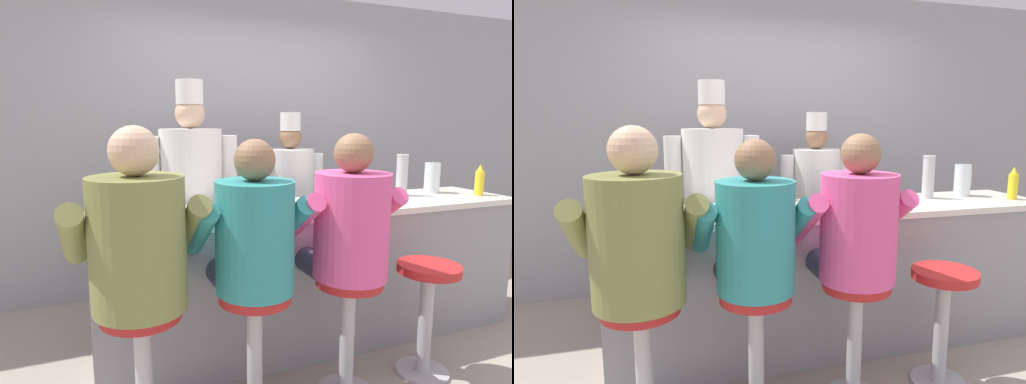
{
  "view_description": "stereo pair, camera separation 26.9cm",
  "coord_description": "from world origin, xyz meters",
  "views": [
    {
      "loc": [
        -1.43,
        -2.19,
        1.52
      ],
      "look_at": [
        -0.47,
        0.29,
        1.09
      ],
      "focal_mm": 30.0,
      "sensor_mm": 36.0,
      "label": 1
    },
    {
      "loc": [
        -1.18,
        -2.28,
        1.52
      ],
      "look_at": [
        -0.47,
        0.29,
        1.09
      ],
      "focal_mm": 30.0,
      "sensor_mm": 36.0,
      "label": 2
    }
  ],
  "objects": [
    {
      "name": "coffee_mug_blue",
      "position": [
        0.11,
        0.17,
        1.02
      ],
      "size": [
        0.13,
        0.08,
        0.1
      ],
      "color": "#4C7AB2",
      "rests_on": "diner_counter"
    },
    {
      "name": "ground_plane",
      "position": [
        0.0,
        0.0,
        0.0
      ],
      "size": [
        20.0,
        20.0,
        0.0
      ],
      "primitive_type": "plane",
      "color": "#9E9384"
    },
    {
      "name": "cook_in_whites_far",
      "position": [
        0.16,
        1.12,
        0.88
      ],
      "size": [
        0.63,
        0.4,
        1.61
      ],
      "color": "#232328",
      "rests_on": "ground_plane"
    },
    {
      "name": "hot_sauce_bottle_orange",
      "position": [
        0.2,
        0.18,
        1.05
      ],
      "size": [
        0.03,
        0.03,
        0.15
      ],
      "color": "orange",
      "rests_on": "diner_counter"
    },
    {
      "name": "empty_stool_round",
      "position": [
        0.4,
        -0.3,
        0.47
      ],
      "size": [
        0.37,
        0.37,
        0.7
      ],
      "color": "#B2B5BA",
      "rests_on": "ground_plane"
    },
    {
      "name": "diner_seated_pink",
      "position": [
        -0.16,
        -0.27,
        0.92
      ],
      "size": [
        0.61,
        0.6,
        1.47
      ],
      "color": "#B2B5BA",
      "rests_on": "ground_plane"
    },
    {
      "name": "cup_stack_steel",
      "position": [
        0.78,
        0.43,
        1.13
      ],
      "size": [
        0.09,
        0.09,
        0.31
      ],
      "color": "#B7BABF",
      "rests_on": "diner_counter"
    },
    {
      "name": "diner_seated_olive",
      "position": [
        -1.26,
        -0.27,
        0.95
      ],
      "size": [
        0.64,
        0.63,
        1.51
      ],
      "color": "#B2B5BA",
      "rests_on": "ground_plane"
    },
    {
      "name": "cereal_bowl",
      "position": [
        -0.04,
        0.35,
        1.0
      ],
      "size": [
        0.15,
        0.15,
        0.05
      ],
      "color": "#4C7FB7",
      "rests_on": "diner_counter"
    },
    {
      "name": "diner_counter",
      "position": [
        0.0,
        0.32,
        0.49
      ],
      "size": [
        3.03,
        0.64,
        0.97
      ],
      "color": "gray",
      "rests_on": "ground_plane"
    },
    {
      "name": "ketchup_bottle_red",
      "position": [
        0.26,
        0.12,
        1.08
      ],
      "size": [
        0.07,
        0.07,
        0.24
      ],
      "color": "red",
      "rests_on": "diner_counter"
    },
    {
      "name": "water_pitcher_clear",
      "position": [
        1.1,
        0.45,
        1.09
      ],
      "size": [
        0.14,
        0.12,
        0.24
      ],
      "color": "silver",
      "rests_on": "diner_counter"
    },
    {
      "name": "breakfast_plate",
      "position": [
        -1.21,
        0.25,
        0.99
      ],
      "size": [
        0.24,
        0.24,
        0.05
      ],
      "color": "white",
      "rests_on": "diner_counter"
    },
    {
      "name": "cook_in_whites_near",
      "position": [
        -0.74,
        0.93,
        1.01
      ],
      "size": [
        0.71,
        0.46,
        1.83
      ],
      "color": "#232328",
      "rests_on": "ground_plane"
    },
    {
      "name": "wall_back",
      "position": [
        0.0,
        1.63,
        1.35
      ],
      "size": [
        10.0,
        0.06,
        2.7
      ],
      "color": "#99999E",
      "rests_on": "ground_plane"
    },
    {
      "name": "diner_seated_teal",
      "position": [
        -0.71,
        -0.27,
        0.91
      ],
      "size": [
        0.59,
        0.58,
        1.45
      ],
      "color": "#B2B5BA",
      "rests_on": "ground_plane"
    },
    {
      "name": "mustard_bottle_yellow",
      "position": [
        1.34,
        0.22,
        1.08
      ],
      "size": [
        0.07,
        0.07,
        0.24
      ],
      "color": "yellow",
      "rests_on": "diner_counter"
    },
    {
      "name": "coffee_mug_tan",
      "position": [
        -0.56,
        0.27,
        1.02
      ],
      "size": [
        0.14,
        0.09,
        0.09
      ],
      "color": "beige",
      "rests_on": "diner_counter"
    }
  ]
}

